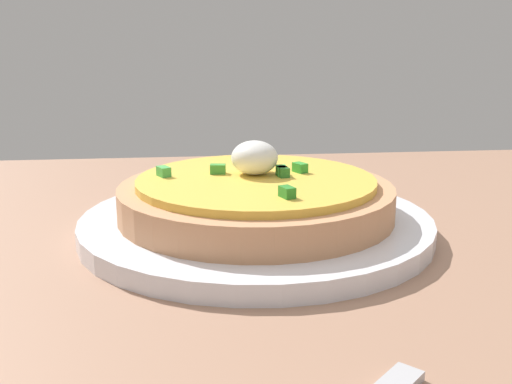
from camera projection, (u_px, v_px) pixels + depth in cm
name	position (u px, v px, depth cm)	size (l,w,h in cm)	color
dining_table	(175.00, 291.00, 42.62)	(98.96, 82.94, 2.59)	#A1765D
plate	(256.00, 224.00, 50.70)	(28.96, 28.96, 1.54)	white
pizza	(256.00, 196.00, 50.12)	(22.56, 22.56, 6.05)	tan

